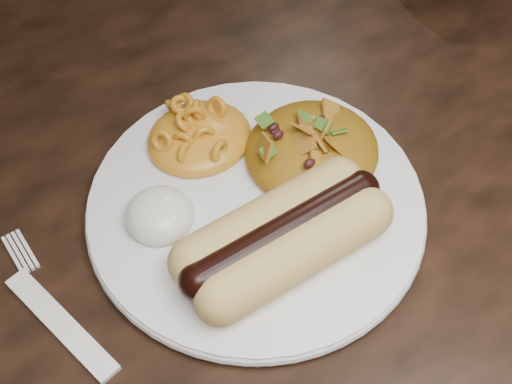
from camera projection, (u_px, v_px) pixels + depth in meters
table at (208, 229)px, 0.61m from camera, size 1.60×0.90×0.75m
plate at (256, 206)px, 0.50m from camera, size 0.24×0.24×0.01m
hotdog at (283, 236)px, 0.46m from camera, size 0.13×0.07×0.03m
mac_and_cheese at (199, 128)px, 0.52m from camera, size 0.10×0.09×0.03m
sour_cream at (159, 210)px, 0.47m from camera, size 0.06×0.06×0.03m
taco_salad at (313, 142)px, 0.51m from camera, size 0.10×0.09×0.04m
fork at (61, 324)px, 0.45m from camera, size 0.05×0.15×0.00m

